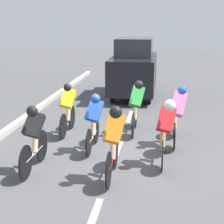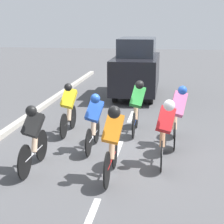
% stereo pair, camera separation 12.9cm
% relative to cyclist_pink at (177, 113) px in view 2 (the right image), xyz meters
% --- Properties ---
extents(ground_plane, '(60.00, 60.00, 0.00)m').
position_rel_cyclist_pink_xyz_m(ground_plane, '(1.39, 0.62, -0.81)').
color(ground_plane, '#4C4C4F').
extents(lane_stripe_near, '(0.12, 1.40, 0.01)m').
position_rel_cyclist_pink_xyz_m(lane_stripe_near, '(1.39, 3.87, -0.81)').
color(lane_stripe_near, white).
rests_on(lane_stripe_near, ground).
extents(lane_stripe_mid, '(0.12, 1.40, 0.01)m').
position_rel_cyclist_pink_xyz_m(lane_stripe_mid, '(1.39, 0.67, -0.81)').
color(lane_stripe_mid, white).
rests_on(lane_stripe_mid, ground).
extents(lane_stripe_far, '(0.12, 1.40, 0.01)m').
position_rel_cyclist_pink_xyz_m(lane_stripe_far, '(1.39, -2.53, -0.81)').
color(lane_stripe_far, white).
rests_on(lane_stripe_far, ground).
extents(cyclist_pink, '(0.45, 1.67, 1.54)m').
position_rel_cyclist_pink_xyz_m(cyclist_pink, '(0.00, 0.00, 0.00)').
color(cyclist_pink, black).
rests_on(cyclist_pink, ground).
extents(cyclist_red, '(0.43, 1.65, 1.49)m').
position_rel_cyclist_pink_xyz_m(cyclist_red, '(0.28, 1.35, -0.01)').
color(cyclist_red, black).
rests_on(cyclist_red, ground).
extents(cyclist_orange, '(0.42, 1.71, 1.54)m').
position_rel_cyclist_pink_xyz_m(cyclist_orange, '(1.27, 2.29, 0.01)').
color(cyclist_orange, black).
rests_on(cyclist_orange, ground).
extents(cyclist_blue, '(0.45, 1.62, 1.44)m').
position_rel_cyclist_pink_xyz_m(cyclist_blue, '(1.95, 0.72, -0.05)').
color(cyclist_blue, black).
rests_on(cyclist_blue, ground).
extents(cyclist_green, '(0.44, 1.68, 1.52)m').
position_rel_cyclist_pink_xyz_m(cyclist_green, '(1.07, -0.78, -0.01)').
color(cyclist_green, black).
rests_on(cyclist_green, ground).
extents(cyclist_black, '(0.44, 1.71, 1.45)m').
position_rel_cyclist_pink_xyz_m(cyclist_black, '(2.94, 2.11, -0.05)').
color(cyclist_black, black).
rests_on(cyclist_black, ground).
extents(cyclist_yellow, '(0.42, 1.62, 1.45)m').
position_rel_cyclist_pink_xyz_m(cyclist_yellow, '(2.89, -0.45, -0.05)').
color(cyclist_yellow, black).
rests_on(cyclist_yellow, ground).
extents(support_car, '(1.70, 4.00, 2.32)m').
position_rel_cyclist_pink_xyz_m(support_car, '(1.53, -5.79, 0.34)').
color(support_car, black).
rests_on(support_car, ground).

